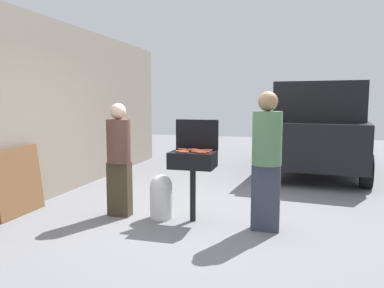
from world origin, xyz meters
TOP-DOWN VIEW (x-y plane):
  - ground_plane at (0.00, 0.00)m, footprint 24.00×24.00m
  - house_wall_side at (-2.69, 1.00)m, footprint 0.24×8.00m
  - bbq_grill at (0.04, -0.16)m, footprint 0.60×0.44m
  - grill_lid_open at (0.04, 0.06)m, footprint 0.60×0.05m
  - hot_dog_0 at (0.01, -0.03)m, footprint 0.13×0.03m
  - hot_dog_1 at (0.07, -0.12)m, footprint 0.13×0.03m
  - hot_dog_2 at (0.11, -0.17)m, footprint 0.13×0.04m
  - hot_dog_3 at (0.08, -0.08)m, footprint 0.13×0.03m
  - hot_dog_4 at (-0.04, -0.33)m, footprint 0.13×0.04m
  - hot_dog_5 at (0.23, -0.25)m, footprint 0.13×0.03m
  - hot_dog_6 at (-0.05, -0.13)m, footprint 0.13×0.03m
  - hot_dog_7 at (0.19, -0.33)m, footprint 0.13×0.04m
  - hot_dog_8 at (0.22, -0.05)m, footprint 0.13×0.04m
  - hot_dog_9 at (0.13, -0.20)m, footprint 0.13×0.04m
  - hot_dog_10 at (-0.14, -0.06)m, footprint 0.13×0.04m
  - hot_dog_11 at (0.11, -0.26)m, footprint 0.13×0.03m
  - hot_dog_12 at (-0.06, -0.22)m, footprint 0.13×0.03m
  - hot_dog_13 at (-0.10, -0.27)m, footprint 0.13×0.04m
  - hot_dog_14 at (0.22, -0.13)m, footprint 0.13×0.04m
  - propane_tank at (-0.42, -0.16)m, footprint 0.32×0.32m
  - person_left at (-1.03, -0.20)m, footprint 0.34×0.34m
  - person_right at (1.02, -0.27)m, footprint 0.37×0.37m
  - parked_minivan at (1.94, 4.16)m, footprint 2.41×4.58m
  - leaning_board at (-2.44, -0.53)m, footprint 0.13×0.90m

SIDE VIEW (x-z plane):
  - ground_plane at x=0.00m, z-range 0.00..0.00m
  - propane_tank at x=-0.42m, z-range 0.01..0.63m
  - leaning_board at x=-2.44m, z-range 0.00..0.98m
  - bbq_grill at x=0.04m, z-range 0.33..1.29m
  - person_left at x=-1.03m, z-range 0.07..1.67m
  - person_right at x=1.02m, z-range 0.07..1.83m
  - hot_dog_0 at x=0.01m, z-range 0.96..0.98m
  - hot_dog_1 at x=0.07m, z-range 0.96..0.98m
  - hot_dog_2 at x=0.11m, z-range 0.96..0.98m
  - hot_dog_3 at x=0.08m, z-range 0.96..0.98m
  - hot_dog_4 at x=-0.04m, z-range 0.96..0.98m
  - hot_dog_5 at x=0.23m, z-range 0.96..0.98m
  - hot_dog_6 at x=-0.05m, z-range 0.96..0.98m
  - hot_dog_7 at x=0.19m, z-range 0.96..0.98m
  - hot_dog_8 at x=0.22m, z-range 0.96..0.98m
  - hot_dog_9 at x=0.13m, z-range 0.96..0.98m
  - hot_dog_10 at x=-0.14m, z-range 0.96..0.98m
  - hot_dog_11 at x=0.11m, z-range 0.96..0.98m
  - hot_dog_12 at x=-0.06m, z-range 0.96..0.98m
  - hot_dog_13 at x=-0.10m, z-range 0.96..0.98m
  - hot_dog_14 at x=0.22m, z-range 0.96..0.98m
  - parked_minivan at x=1.94m, z-range 0.02..2.04m
  - grill_lid_open at x=0.04m, z-range 0.96..1.38m
  - house_wall_side at x=-2.69m, z-range 0.00..3.00m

